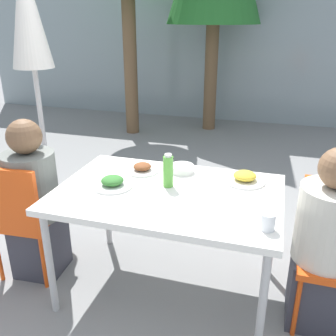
% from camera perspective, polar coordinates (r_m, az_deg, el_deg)
% --- Properties ---
extents(ground_plane, '(24.00, 24.00, 0.00)m').
position_cam_1_polar(ground_plane, '(2.68, 0.00, -17.80)').
color(ground_plane, gray).
extents(building_facade, '(10.00, 0.20, 3.00)m').
position_cam_1_polar(building_facade, '(6.67, 12.39, 19.79)').
color(building_facade, '#89999E').
rests_on(building_facade, ground).
extents(dining_table, '(1.36, 0.91, 0.73)m').
position_cam_1_polar(dining_table, '(2.30, 0.00, -4.75)').
color(dining_table, white).
rests_on(dining_table, ground).
extents(chair_left, '(0.43, 0.43, 0.86)m').
position_cam_1_polar(chair_left, '(2.69, -21.40, -6.44)').
color(chair_left, '#E54C14').
rests_on(chair_left, ground).
extents(person_left, '(0.34, 0.34, 1.13)m').
position_cam_1_polar(person_left, '(2.71, -19.69, -5.27)').
color(person_left, '#383842').
rests_on(person_left, ground).
extents(chair_right, '(0.40, 0.40, 0.86)m').
position_cam_1_polar(chair_right, '(2.41, 23.91, -10.38)').
color(chair_right, '#E54C14').
rests_on(chair_right, ground).
extents(person_right, '(0.37, 0.37, 1.10)m').
position_cam_1_polar(person_right, '(2.33, 22.91, -11.06)').
color(person_right, '#383842').
rests_on(person_right, ground).
extents(closed_umbrella, '(0.36, 0.36, 2.20)m').
position_cam_1_polar(closed_umbrella, '(3.33, -20.40, 19.28)').
color(closed_umbrella, '#333333').
rests_on(closed_umbrella, ground).
extents(plate_0, '(0.26, 0.26, 0.07)m').
position_cam_1_polar(plate_0, '(2.44, 11.61, -1.50)').
color(plate_0, white).
rests_on(plate_0, dining_table).
extents(plate_1, '(0.22, 0.22, 0.06)m').
position_cam_1_polar(plate_1, '(2.55, -3.93, -0.08)').
color(plate_1, white).
rests_on(plate_1, dining_table).
extents(plate_2, '(0.25, 0.25, 0.07)m').
position_cam_1_polar(plate_2, '(2.35, -8.45, -2.24)').
color(plate_2, white).
rests_on(plate_2, dining_table).
extents(bottle, '(0.06, 0.06, 0.21)m').
position_cam_1_polar(bottle, '(2.30, 0.02, -0.46)').
color(bottle, '#51A338').
rests_on(bottle, dining_table).
extents(drinking_cup, '(0.08, 0.08, 0.09)m').
position_cam_1_polar(drinking_cup, '(1.93, 14.95, -7.89)').
color(drinking_cup, white).
rests_on(drinking_cup, dining_table).
extents(salad_bowl, '(0.16, 0.16, 0.05)m').
position_cam_1_polar(salad_bowl, '(2.54, 2.15, -0.08)').
color(salad_bowl, white).
rests_on(salad_bowl, dining_table).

